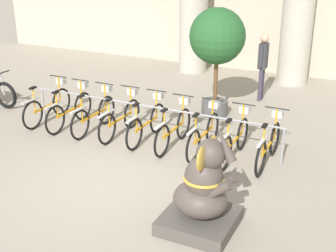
% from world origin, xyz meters
% --- Properties ---
extents(ground_plane, '(60.00, 60.00, 0.00)m').
position_xyz_m(ground_plane, '(0.00, 0.00, 0.00)').
color(ground_plane, gray).
extents(bike_rack, '(5.90, 0.05, 0.77)m').
position_xyz_m(bike_rack, '(-0.25, 1.95, 0.64)').
color(bike_rack, gray).
rests_on(bike_rack, ground_plane).
extents(bicycle_0, '(0.48, 1.72, 1.01)m').
position_xyz_m(bicycle_0, '(-2.89, 1.84, 0.41)').
color(bicycle_0, black).
rests_on(bicycle_0, ground_plane).
extents(bicycle_1, '(0.48, 1.72, 1.01)m').
position_xyz_m(bicycle_1, '(-2.23, 1.81, 0.41)').
color(bicycle_1, black).
rests_on(bicycle_1, ground_plane).
extents(bicycle_2, '(0.48, 1.72, 1.01)m').
position_xyz_m(bicycle_2, '(-1.57, 1.82, 0.41)').
color(bicycle_2, black).
rests_on(bicycle_2, ground_plane).
extents(bicycle_3, '(0.48, 1.72, 1.01)m').
position_xyz_m(bicycle_3, '(-0.91, 1.87, 0.41)').
color(bicycle_3, black).
rests_on(bicycle_3, ground_plane).
extents(bicycle_4, '(0.48, 1.72, 1.01)m').
position_xyz_m(bicycle_4, '(-0.25, 1.86, 0.41)').
color(bicycle_4, black).
rests_on(bicycle_4, ground_plane).
extents(bicycle_5, '(0.48, 1.72, 1.01)m').
position_xyz_m(bicycle_5, '(0.42, 1.82, 0.41)').
color(bicycle_5, black).
rests_on(bicycle_5, ground_plane).
extents(bicycle_6, '(0.48, 1.72, 1.01)m').
position_xyz_m(bicycle_6, '(1.08, 1.84, 0.41)').
color(bicycle_6, black).
rests_on(bicycle_6, ground_plane).
extents(bicycle_7, '(0.48, 1.72, 1.01)m').
position_xyz_m(bicycle_7, '(1.74, 1.83, 0.41)').
color(bicycle_7, black).
rests_on(bicycle_7, ground_plane).
extents(bicycle_8, '(0.48, 1.72, 1.01)m').
position_xyz_m(bicycle_8, '(2.40, 1.87, 0.41)').
color(bicycle_8, black).
rests_on(bicycle_8, ground_plane).
extents(elephant_statue, '(1.07, 1.07, 1.72)m').
position_xyz_m(elephant_statue, '(2.07, -0.70, 0.58)').
color(elephant_statue, '#4C4742').
rests_on(elephant_statue, ground_plane).
extents(person_pedestrian, '(0.24, 0.47, 1.80)m').
position_xyz_m(person_pedestrian, '(1.21, 5.62, 1.10)').
color(person_pedestrian, '#383342').
rests_on(person_pedestrian, ground_plane).
extents(potted_tree, '(1.32, 1.32, 2.63)m').
position_xyz_m(potted_tree, '(0.51, 3.97, 1.85)').
color(potted_tree, '#4C4C4C').
rests_on(potted_tree, ground_plane).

